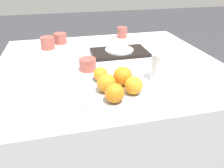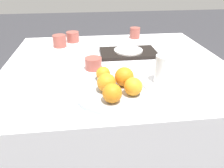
# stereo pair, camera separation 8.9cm
# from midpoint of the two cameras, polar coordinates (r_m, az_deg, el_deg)

# --- Properties ---
(ground_plane) EXTENTS (12.00, 12.00, 0.00)m
(ground_plane) POSITION_cam_midpoint_polar(r_m,az_deg,el_deg) (1.68, 2.49, -19.63)
(ground_plane) COLOR #38383D
(table) EXTENTS (1.22, 1.10, 0.78)m
(table) POSITION_cam_midpoint_polar(r_m,az_deg,el_deg) (1.42, 2.82, -9.03)
(table) COLOR white
(table) RESTS_ON ground_plane
(fruit_platter) EXTENTS (0.31, 0.31, 0.02)m
(fruit_platter) POSITION_cam_midpoint_polar(r_m,az_deg,el_deg) (0.90, 2.80, -2.29)
(fruit_platter) COLOR #B2BCC6
(fruit_platter) RESTS_ON table
(orange_0) EXTENTS (0.08, 0.08, 0.08)m
(orange_0) POSITION_cam_midpoint_polar(r_m,az_deg,el_deg) (0.94, 5.94, 1.85)
(orange_0) COLOR orange
(orange_0) RESTS_ON fruit_platter
(orange_1) EXTENTS (0.08, 0.08, 0.08)m
(orange_1) POSITION_cam_midpoint_polar(r_m,az_deg,el_deg) (0.82, 3.15, -2.49)
(orange_1) COLOR orange
(orange_1) RESTS_ON fruit_platter
(orange_2) EXTENTS (0.08, 0.08, 0.08)m
(orange_2) POSITION_cam_midpoint_polar(r_m,az_deg,el_deg) (0.89, 1.38, 0.29)
(orange_2) COLOR orange
(orange_2) RESTS_ON fruit_platter
(orange_3) EXTENTS (0.06, 0.06, 0.06)m
(orange_3) POSITION_cam_midpoint_polar(r_m,az_deg,el_deg) (0.98, 0.27, 2.66)
(orange_3) COLOR orange
(orange_3) RESTS_ON fruit_platter
(orange_4) EXTENTS (0.07, 0.07, 0.07)m
(orange_4) POSITION_cam_midpoint_polar(r_m,az_deg,el_deg) (0.87, 8.48, -0.73)
(orange_4) COLOR orange
(orange_4) RESTS_ON fruit_platter
(water_glass) EXTENTS (0.08, 0.08, 0.13)m
(water_glass) POSITION_cam_midpoint_polar(r_m,az_deg,el_deg) (1.02, 15.71, 3.67)
(water_glass) COLOR silver
(water_glass) RESTS_ON table
(serving_tray) EXTENTS (0.34, 0.20, 0.02)m
(serving_tray) POSITION_cam_midpoint_polar(r_m,az_deg,el_deg) (1.35, 6.18, 8.09)
(serving_tray) COLOR black
(serving_tray) RESTS_ON table
(side_plate) EXTENTS (0.17, 0.17, 0.01)m
(side_plate) POSITION_cam_midpoint_polar(r_m,az_deg,el_deg) (1.34, 6.21, 8.70)
(side_plate) COLOR white
(side_plate) RESTS_ON serving_tray
(cup_0) EXTENTS (0.09, 0.09, 0.08)m
(cup_0) POSITION_cam_midpoint_polar(r_m,az_deg,el_deg) (1.50, -11.88, 10.92)
(cup_0) COLOR #9E4C42
(cup_0) RESTS_ON table
(cup_1) EXTENTS (0.07, 0.07, 0.08)m
(cup_1) POSITION_cam_midpoint_polar(r_m,az_deg,el_deg) (1.67, 7.56, 13.07)
(cup_1) COLOR #9E4C42
(cup_1) RESTS_ON table
(cup_2) EXTENTS (0.09, 0.09, 0.06)m
(cup_2) POSITION_cam_midpoint_polar(r_m,az_deg,el_deg) (1.13, -2.64, 5.33)
(cup_2) COLOR #9E4C42
(cup_2) RESTS_ON table
(cup_3) EXTENTS (0.09, 0.09, 0.07)m
(cup_3) POSITION_cam_midpoint_polar(r_m,az_deg,el_deg) (1.59, -8.64, 12.04)
(cup_3) COLOR #9E4C42
(cup_3) RESTS_ON table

